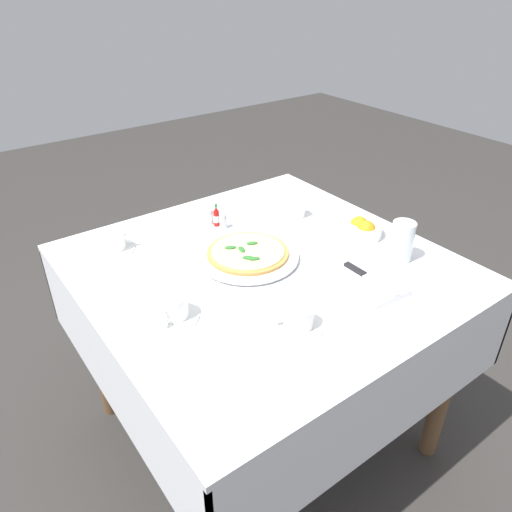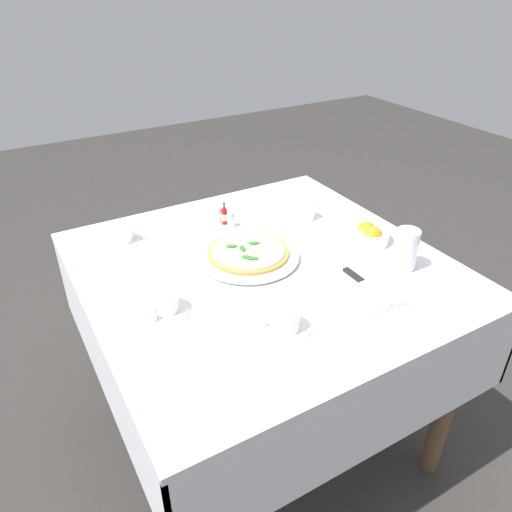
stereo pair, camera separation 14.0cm
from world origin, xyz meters
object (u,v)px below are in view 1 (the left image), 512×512
dinner_knife (368,277)px  citrus_bowl (360,229)px  coffee_cup_far_right (173,308)px  coffee_cup_near_left (113,242)px  water_glass_near_right (401,244)px  pizza_plate (248,256)px  napkin_folded (367,281)px  hot_sauce_bottle (216,217)px  coffee_cup_left_edge (295,209)px  pepper_shaker (210,217)px  pizza (248,252)px  salt_shaker (223,221)px  coffee_cup_right_edge (298,318)px

dinner_knife → citrus_bowl: (-0.21, 0.19, 0.00)m
coffee_cup_far_right → citrus_bowl: bearing=91.9°
coffee_cup_near_left → water_glass_near_right: 0.90m
pizza_plate → citrus_bowl: citrus_bowl is taller
napkin_folded → dinner_knife: (0.00, 0.00, 0.01)m
coffee_cup_far_right → hot_sauce_bottle: size_ratio=1.57×
citrus_bowl → coffee_cup_near_left: bearing=-119.6°
napkin_folded → hot_sauce_bottle: bearing=-159.7°
coffee_cup_far_right → napkin_folded: 0.55m
coffee_cup_left_edge → citrus_bowl: (0.24, 0.09, -0.01)m
coffee_cup_left_edge → pepper_shaker: bearing=-116.6°
dinner_knife → hot_sauce_bottle: 0.58m
pizza → salt_shaker: (-0.22, 0.05, 0.00)m
coffee_cup_far_right → hot_sauce_bottle: hot_sauce_bottle is taller
coffee_cup_far_right → coffee_cup_left_edge: bearing=112.6°
pizza_plate → pepper_shaker: size_ratio=5.60×
pizza → pepper_shaker: (-0.27, 0.03, 0.00)m
coffee_cup_right_edge → napkin_folded: coffee_cup_right_edge is taller
water_glass_near_right → coffee_cup_left_edge: bearing=-169.9°
pizza_plate → napkin_folded: bearing=32.3°
coffee_cup_far_right → napkin_folded: coffee_cup_far_right is taller
coffee_cup_near_left → pizza: bearing=46.2°
dinner_knife → salt_shaker: 0.55m
dinner_knife → coffee_cup_near_left: bearing=-140.4°
hot_sauce_bottle → pizza: bearing=-9.6°
pizza → dinner_knife: size_ratio=1.29×
hot_sauce_bottle → citrus_bowl: bearing=45.2°
water_glass_near_right → hot_sauce_bottle: bearing=-147.3°
water_glass_near_right → dinner_knife: bearing=-78.7°
coffee_cup_right_edge → pepper_shaker: 0.63m
pizza_plate → coffee_cup_left_edge: bearing=114.3°
water_glass_near_right → pepper_shaker: (-0.55, -0.35, -0.03)m
coffee_cup_near_left → citrus_bowl: (0.40, 0.70, -0.00)m
water_glass_near_right → dinner_knife: (0.04, -0.18, -0.03)m
pizza → hot_sauce_bottle: size_ratio=3.04×
coffee_cup_near_left → dinner_knife: 0.80m
pizza → coffee_cup_far_right: 0.35m
pizza → hot_sauce_bottle: 0.25m
coffee_cup_right_edge → citrus_bowl: citrus_bowl is taller
coffee_cup_right_edge → coffee_cup_near_left: (-0.64, -0.22, -0.00)m
pizza_plate → coffee_cup_left_edge: (-0.14, 0.30, 0.02)m
coffee_cup_right_edge → hot_sauce_bottle: bearing=167.6°
coffee_cup_near_left → napkin_folded: size_ratio=0.57×
coffee_cup_left_edge → napkin_folded: bearing=-13.5°
pizza_plate → water_glass_near_right: water_glass_near_right is taller
coffee_cup_left_edge → dinner_knife: coffee_cup_left_edge is taller
pepper_shaker → napkin_folded: bearing=15.7°
pizza_plate → hot_sauce_bottle: 0.25m
pizza_plate → salt_shaker: size_ratio=5.60×
coffee_cup_far_right → pizza: bearing=111.0°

